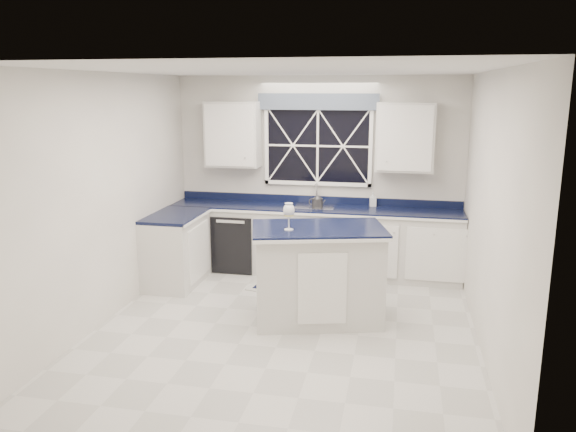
% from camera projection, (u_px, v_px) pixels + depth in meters
% --- Properties ---
extents(ground, '(4.50, 4.50, 0.00)m').
position_uv_depth(ground, '(285.00, 329.00, 6.02)').
color(ground, beige).
rests_on(ground, ground).
extents(back_wall, '(4.00, 0.10, 2.70)m').
position_uv_depth(back_wall, '(318.00, 174.00, 7.87)').
color(back_wall, silver).
rests_on(back_wall, ground).
extents(base_cabinets, '(3.99, 1.60, 0.90)m').
position_uv_depth(base_cabinets, '(288.00, 243.00, 7.69)').
color(base_cabinets, silver).
rests_on(base_cabinets, ground).
extents(countertop, '(3.98, 0.64, 0.04)m').
position_uv_depth(countertop, '(314.00, 208.00, 7.68)').
color(countertop, black).
rests_on(countertop, base_cabinets).
extents(dishwasher, '(0.60, 0.58, 0.82)m').
position_uv_depth(dishwasher, '(238.00, 240.00, 8.01)').
color(dishwasher, black).
rests_on(dishwasher, ground).
extents(window, '(1.65, 0.09, 1.26)m').
position_uv_depth(window, '(318.00, 140.00, 7.72)').
color(window, black).
rests_on(window, ground).
extents(upper_cabinets, '(3.10, 0.34, 0.90)m').
position_uv_depth(upper_cabinets, '(316.00, 136.00, 7.59)').
color(upper_cabinets, silver).
rests_on(upper_cabinets, ground).
extents(faucet, '(0.05, 0.20, 0.30)m').
position_uv_depth(faucet, '(317.00, 193.00, 7.83)').
color(faucet, silver).
rests_on(faucet, countertop).
extents(island, '(1.60, 1.20, 1.06)m').
position_uv_depth(island, '(318.00, 274.00, 6.18)').
color(island, silver).
rests_on(island, ground).
extents(rug, '(1.48, 1.05, 0.02)m').
position_uv_depth(rug, '(305.00, 286.00, 7.31)').
color(rug, '#B2B2AD').
rests_on(rug, ground).
extents(kettle, '(0.24, 0.18, 0.18)m').
position_uv_depth(kettle, '(317.00, 202.00, 7.63)').
color(kettle, '#323235').
rests_on(kettle, countertop).
extents(wine_glass, '(0.12, 0.12, 0.29)m').
position_uv_depth(wine_glass, '(289.00, 211.00, 5.90)').
color(wine_glass, silver).
rests_on(wine_glass, island).
extents(soap_bottle, '(0.10, 0.10, 0.19)m').
position_uv_depth(soap_bottle, '(373.00, 199.00, 7.71)').
color(soap_bottle, silver).
rests_on(soap_bottle, countertop).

